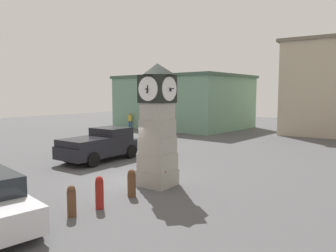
# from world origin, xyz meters

# --- Properties ---
(ground_plane) EXTENTS (83.94, 83.94, 0.00)m
(ground_plane) POSITION_xyz_m (0.00, 0.00, 0.00)
(ground_plane) COLOR #4C4C4F
(clock_tower) EXTENTS (1.64, 1.57, 5.12)m
(clock_tower) POSITION_xyz_m (1.54, -0.06, 2.49)
(clock_tower) COLOR #9A958B
(clock_tower) RESTS_ON ground_plane
(bollard_near_tower) EXTENTS (0.23, 0.23, 0.85)m
(bollard_near_tower) POSITION_xyz_m (2.07, -0.35, 0.43)
(bollard_near_tower) COLOR maroon
(bollard_near_tower) RESTS_ON ground_plane
(bollard_mid_row) EXTENTS (0.32, 0.32, 1.05)m
(bollard_mid_row) POSITION_xyz_m (1.65, -1.82, 0.53)
(bollard_mid_row) COLOR brown
(bollard_mid_row) RESTS_ON ground_plane
(bollard_far_row) EXTENTS (0.28, 0.28, 1.12)m
(bollard_far_row) POSITION_xyz_m (1.66, -3.43, 0.57)
(bollard_far_row) COLOR maroon
(bollard_far_row) RESTS_ON ground_plane
(bollard_end_row) EXTENTS (0.28, 0.28, 1.01)m
(bollard_end_row) POSITION_xyz_m (1.48, -4.44, 0.51)
(bollard_end_row) COLOR brown
(bollard_end_row) RESTS_ON ground_plane
(pickup_truck) EXTENTS (2.32, 5.05, 1.85)m
(pickup_truck) POSITION_xyz_m (-4.36, 2.19, 0.93)
(pickup_truck) COLOR black
(pickup_truck) RESTS_ON ground_plane
(pedestrian_near_bench) EXTENTS (0.47, 0.40, 1.73)m
(pedestrian_near_bench) POSITION_xyz_m (-14.61, 15.95, 0.99)
(pedestrian_near_bench) COLOR #264CA5
(pedestrian_near_bench) RESTS_ON ground_plane
(warehouse_blue_far) EXTENTS (14.37, 11.31, 5.89)m
(warehouse_blue_far) POSITION_xyz_m (-10.90, 21.02, 2.95)
(warehouse_blue_far) COLOR gray
(warehouse_blue_far) RESTS_ON ground_plane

